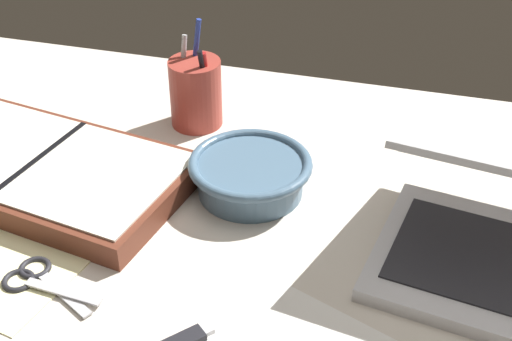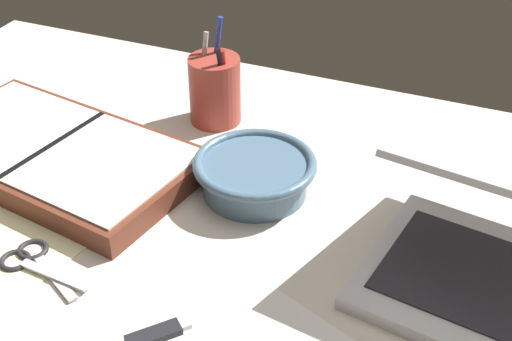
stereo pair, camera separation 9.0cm
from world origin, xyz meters
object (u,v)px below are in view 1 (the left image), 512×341
pen_cup (196,92)px  scissors (36,279)px  bowl (250,174)px  planner (41,169)px

pen_cup → scissors: pen_cup is taller
bowl → pen_cup: (-13.19, 15.41, 2.50)cm
scissors → planner: bearing=134.0°
planner → scissors: bearing=-53.3°
bowl → planner: 29.32cm
planner → scissors: size_ratio=3.41×
planner → pen_cup: bearing=62.6°
bowl → planner: (-28.82, -5.29, -1.10)cm
pen_cup → scissors: bearing=-99.0°
bowl → planner: size_ratio=0.38×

